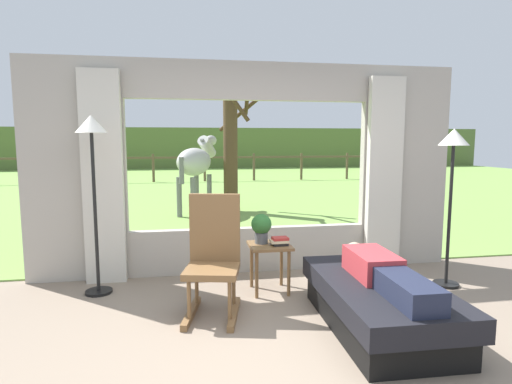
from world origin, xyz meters
The scene contains 17 objects.
ground_plane centered at (0.00, 0.00, 0.00)m, with size 12.00×12.00×0.00m, color gray.
back_wall_with_window centered at (0.00, 2.26, 1.25)m, with size 5.20×0.12×2.55m.
curtain_panel_left centered at (-1.69, 2.12, 1.20)m, with size 0.44×0.10×2.40m, color beige.
curtain_panel_right centered at (1.69, 2.12, 1.20)m, with size 0.44×0.10×2.40m, color beige.
outdoor_pasture_lawn centered at (0.00, 13.16, 0.01)m, with size 36.00×21.68×0.02m, color #759E47.
distant_hill_ridge centered at (0.00, 23.00, 1.20)m, with size 36.00×2.00×2.40m, color #556A36.
recliner_sofa centered at (0.84, 0.47, 0.22)m, with size 0.94×1.72×0.42m.
reclining_person centered at (0.84, 0.42, 0.52)m, with size 0.35×1.43×0.22m.
rocking_chair centered at (-0.53, 1.05, 0.55)m, with size 0.59×0.76×1.12m.
side_table centered at (0.10, 1.51, 0.43)m, with size 0.44×0.44×0.52m.
potted_plant centered at (0.02, 1.57, 0.70)m, with size 0.22×0.22×0.32m.
book_stack centered at (0.19, 1.45, 0.56)m, with size 0.19×0.16×0.09m.
floor_lamp_left centered at (-1.71, 1.76, 1.52)m, with size 0.32×0.32×1.88m.
floor_lamp_right centered at (2.09, 1.35, 1.41)m, with size 0.32×0.32×1.75m.
horse centered at (-0.54, 6.47, 1.16)m, with size 1.15×1.76×1.73m.
pasture_tree centered at (0.26, 6.62, 1.39)m, with size 1.14×1.23×3.08m.
pasture_fence_line centered at (0.00, 14.04, 0.74)m, with size 16.10×0.10×1.10m.
Camera 1 is at (-0.78, -2.77, 1.62)m, focal length 29.35 mm.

